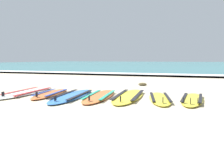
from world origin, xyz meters
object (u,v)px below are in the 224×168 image
Objects in this scene: surfboard_2 at (72,96)px; surfboard_3 at (100,96)px; surfboard_0 at (27,92)px; surfboard_6 at (192,99)px; surfboard_5 at (160,98)px; surfboard_4 at (129,96)px; surfboard_1 at (51,94)px.

surfboard_2 is 0.68m from surfboard_3.
surfboard_6 is (4.27, 0.27, 0.00)m from surfboard_0.
surfboard_5 is 0.72m from surfboard_6.
surfboard_6 is (1.48, -0.00, 0.00)m from surfboard_4.
surfboard_2 is 1.26× the size of surfboard_5.
surfboard_0 is 0.98× the size of surfboard_4.
surfboard_5 is at bearing 2.54° from surfboard_0.
surfboard_5 and surfboard_6 have the same top height.
surfboard_1 is at bearing 169.63° from surfboard_2.
surfboard_0 is at bearing -176.42° from surfboard_6.
surfboard_1 is 0.72m from surfboard_2.
surfboard_1 is at bearing -0.56° from surfboard_0.
surfboard_5 is 1.01× the size of surfboard_6.
surfboard_3 is at bearing 1.26° from surfboard_0.
surfboard_1 is (0.75, -0.01, 0.00)m from surfboard_0.
surfboard_0 and surfboard_4 have the same top height.
surfboard_1 is 0.80× the size of surfboard_2.
surfboard_0 is 1.06× the size of surfboard_3.
surfboard_2 and surfboard_5 have the same top height.
surfboard_4 is 1.48m from surfboard_6.
surfboard_4 is (2.79, 0.27, -0.00)m from surfboard_0.
surfboard_1 is 2.81m from surfboard_5.
surfboard_2 and surfboard_3 have the same top height.
surfboard_2 is at bearing -10.37° from surfboard_1.
surfboard_3 is at bearing -174.17° from surfboard_6.
surfboard_2 is 1.07× the size of surfboard_3.
surfboard_2 and surfboard_4 have the same top height.
surfboard_2 is (1.46, -0.14, 0.00)m from surfboard_0.
surfboard_2 is (0.71, -0.13, -0.00)m from surfboard_1.
surfboard_1 is 1.02× the size of surfboard_6.
surfboard_5 is at bearing 3.37° from surfboard_1.
surfboard_2 and surfboard_6 have the same top height.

